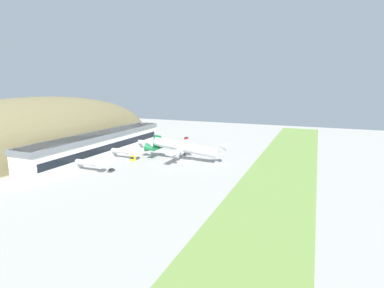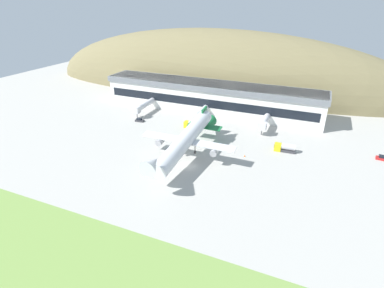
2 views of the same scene
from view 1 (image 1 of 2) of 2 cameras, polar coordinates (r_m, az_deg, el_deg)
name	(u,v)px [view 1 (image 1 of 2)]	position (r m, az deg, el deg)	size (l,w,h in m)	color
ground_plane	(192,160)	(164.06, 0.08, -3.07)	(328.48, 328.48, 0.00)	#ADAAA3
grass_strip_foreground	(283,169)	(152.84, 16.94, -4.63)	(295.64, 30.76, 0.08)	#759947
hill_backdrop	(37,154)	(200.16, -27.36, -1.72)	(223.52, 51.37, 67.42)	olive
terminal_building	(101,143)	(178.95, -17.02, 0.15)	(103.09, 15.65, 13.48)	white
jetway_0	(92,163)	(149.66, -18.59, -3.50)	(3.38, 16.35, 5.43)	silver
jetway_1	(125,151)	(170.97, -12.70, -1.38)	(3.38, 15.17, 5.43)	silver
jetway_2	(149,143)	(194.10, -8.27, 0.27)	(3.38, 13.17, 5.43)	silver
cargo_airplane	(184,147)	(161.59, -1.58, -0.66)	(32.54, 48.70, 10.91)	silver
service_car_0	(111,170)	(147.56, -15.13, -4.87)	(3.90, 2.20, 1.47)	#333338
service_car_1	(186,138)	(227.22, -1.10, 1.13)	(4.58, 2.10, 1.52)	#B21E1E
fuel_truck	(135,157)	(167.35, -10.79, -2.44)	(6.50, 2.83, 3.31)	gold
box_truck	(176,145)	(196.68, -3.00, -0.21)	(7.34, 2.73, 3.21)	gold
traffic_cone_0	(181,152)	(182.47, -2.02, -1.51)	(0.52, 0.52, 0.58)	orange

